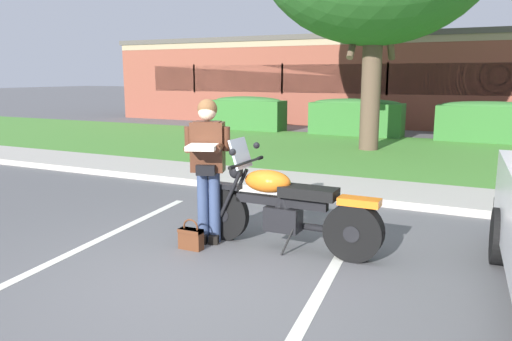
# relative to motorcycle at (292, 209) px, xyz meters

# --- Properties ---
(ground_plane) EXTENTS (140.00, 140.00, 0.00)m
(ground_plane) POSITION_rel_motorcycle_xyz_m (-0.55, -1.05, -0.49)
(ground_plane) COLOR #565659
(curb_strip) EXTENTS (60.00, 0.20, 0.12)m
(curb_strip) POSITION_rel_motorcycle_xyz_m (-0.55, 2.45, -0.43)
(curb_strip) COLOR #ADA89E
(curb_strip) RESTS_ON ground
(concrete_walk) EXTENTS (60.00, 1.50, 0.08)m
(concrete_walk) POSITION_rel_motorcycle_xyz_m (-0.55, 3.30, -0.45)
(concrete_walk) COLOR #ADA89E
(concrete_walk) RESTS_ON ground
(grass_lawn) EXTENTS (60.00, 6.92, 0.06)m
(grass_lawn) POSITION_rel_motorcycle_xyz_m (-0.55, 7.51, -0.46)
(grass_lawn) COLOR #478433
(grass_lawn) RESTS_ON ground
(stall_stripe_0) EXTENTS (0.55, 4.39, 0.01)m
(stall_stripe_0) POSITION_rel_motorcycle_xyz_m (-2.22, -0.85, -0.49)
(stall_stripe_0) COLOR silver
(stall_stripe_0) RESTS_ON ground
(stall_stripe_1) EXTENTS (0.55, 4.39, 0.01)m
(stall_stripe_1) POSITION_rel_motorcycle_xyz_m (0.65, -0.85, -0.49)
(stall_stripe_1) COLOR silver
(stall_stripe_1) RESTS_ON ground
(motorcycle) EXTENTS (2.24, 0.82, 1.26)m
(motorcycle) POSITION_rel_motorcycle_xyz_m (0.00, 0.00, 0.00)
(motorcycle) COLOR black
(motorcycle) RESTS_ON ground
(rider_person) EXTENTS (0.55, 0.65, 1.70)m
(rider_person) POSITION_rel_motorcycle_xyz_m (-1.00, -0.16, 0.52)
(rider_person) COLOR black
(rider_person) RESTS_ON ground
(handbag) EXTENTS (0.28, 0.13, 0.36)m
(handbag) POSITION_rel_motorcycle_xyz_m (-1.05, -0.47, -0.34)
(handbag) COLOR #562D19
(handbag) RESTS_ON ground
(hedge_left) EXTENTS (2.69, 0.90, 1.24)m
(hedge_left) POSITION_rel_motorcycle_xyz_m (-6.04, 10.92, 0.16)
(hedge_left) COLOR #336B2D
(hedge_left) RESTS_ON ground
(hedge_center_left) EXTENTS (2.99, 0.90, 1.24)m
(hedge_center_left) POSITION_rel_motorcycle_xyz_m (-2.09, 10.92, 0.16)
(hedge_center_left) COLOR #336B2D
(hedge_center_left) RESTS_ON ground
(hedge_center_right) EXTENTS (2.97, 0.90, 1.24)m
(hedge_center_right) POSITION_rel_motorcycle_xyz_m (1.86, 10.92, 0.16)
(hedge_center_right) COLOR #336B2D
(hedge_center_right) RESTS_ON ground
(brick_building) EXTENTS (24.80, 8.14, 3.56)m
(brick_building) POSITION_rel_motorcycle_xyz_m (-1.68, 17.65, 1.29)
(brick_building) COLOR brown
(brick_building) RESTS_ON ground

